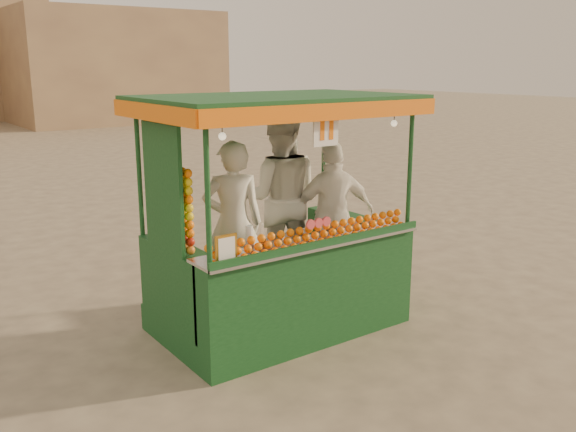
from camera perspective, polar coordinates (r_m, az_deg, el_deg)
ground at (r=6.93m, az=1.31°, el=-8.60°), size 90.00×90.00×0.00m
building_right at (r=31.07m, az=-15.68°, el=13.02°), size 9.00×6.00×5.00m
juice_cart at (r=6.17m, az=-0.87°, el=-3.93°), size 2.59×1.68×2.35m
vendor_left at (r=6.18m, az=-5.06°, el=-0.68°), size 0.71×0.61×1.65m
vendor_middle at (r=6.72m, az=-0.79°, el=1.65°), size 1.17×1.11×1.90m
vendor_right at (r=6.69m, az=4.16°, el=0.12°), size 1.00×0.68×1.58m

